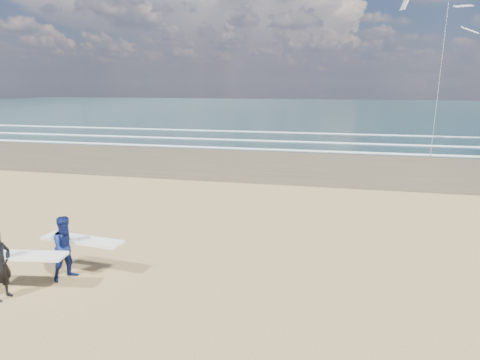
# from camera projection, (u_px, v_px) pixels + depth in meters

# --- Properties ---
(ocean) EXTENTS (220.00, 100.00, 0.02)m
(ocean) POSITION_uv_depth(u_px,v_px,m) (415.00, 111.00, 74.25)
(ocean) COLOR #183235
(ocean) RESTS_ON ground
(surfer_near) EXTENTS (2.25, 1.09, 1.64)m
(surfer_near) POSITION_uv_depth(u_px,v_px,m) (3.00, 263.00, 9.66)
(surfer_near) COLOR black
(surfer_near) RESTS_ON ground
(surfer_far) EXTENTS (2.24, 1.21, 1.63)m
(surfer_far) POSITION_uv_depth(u_px,v_px,m) (68.00, 247.00, 10.68)
(surfer_far) COLOR #0E194F
(surfer_far) RESTS_ON ground
(kite_1) EXTENTS (5.76, 4.73, 12.05)m
(kite_1) POSITION_uv_depth(u_px,v_px,m) (442.00, 56.00, 29.35)
(kite_1) COLOR slate
(kite_1) RESTS_ON ground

